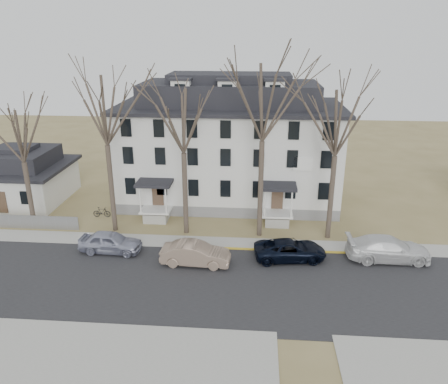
# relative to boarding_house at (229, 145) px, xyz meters

# --- Properties ---
(ground) EXTENTS (120.00, 120.00, 0.00)m
(ground) POSITION_rel_boarding_house_xyz_m (2.00, -17.95, -5.38)
(ground) COLOR olive
(ground) RESTS_ON ground
(main_road) EXTENTS (120.00, 10.00, 0.04)m
(main_road) POSITION_rel_boarding_house_xyz_m (2.00, -15.95, -5.38)
(main_road) COLOR #27272A
(main_road) RESTS_ON ground
(far_sidewalk) EXTENTS (120.00, 2.00, 0.08)m
(far_sidewalk) POSITION_rel_boarding_house_xyz_m (2.00, -9.95, -5.38)
(far_sidewalk) COLOR #A09F97
(far_sidewalk) RESTS_ON ground
(near_sidewalk_left) EXTENTS (20.00, 5.00, 0.08)m
(near_sidewalk_left) POSITION_rel_boarding_house_xyz_m (-6.00, -22.95, -5.38)
(near_sidewalk_left) COLOR #A09F97
(near_sidewalk_left) RESTS_ON ground
(yellow_curb) EXTENTS (14.00, 0.25, 0.06)m
(yellow_curb) POSITION_rel_boarding_house_xyz_m (7.00, -10.85, -5.38)
(yellow_curb) COLOR gold
(yellow_curb) RESTS_ON ground
(boarding_house) EXTENTS (20.80, 12.36, 12.05)m
(boarding_house) POSITION_rel_boarding_house_xyz_m (0.00, 0.00, 0.00)
(boarding_house) COLOR slate
(boarding_house) RESTS_ON ground
(small_house) EXTENTS (8.70, 8.70, 5.00)m
(small_house) POSITION_rel_boarding_house_xyz_m (-20.00, -1.96, -3.13)
(small_house) COLOR silver
(small_house) RESTS_ON ground
(tree_far_left) EXTENTS (8.40, 8.40, 13.72)m
(tree_far_left) POSITION_rel_boarding_house_xyz_m (-9.00, -8.15, 4.96)
(tree_far_left) COLOR #473B31
(tree_far_left) RESTS_ON ground
(tree_mid_left) EXTENTS (7.80, 7.80, 12.74)m
(tree_mid_left) POSITION_rel_boarding_house_xyz_m (-3.00, -8.15, 4.22)
(tree_mid_left) COLOR #473B31
(tree_mid_left) RESTS_ON ground
(tree_center) EXTENTS (9.00, 9.00, 14.70)m
(tree_center) POSITION_rel_boarding_house_xyz_m (3.00, -8.15, 5.71)
(tree_center) COLOR #473B31
(tree_center) RESTS_ON ground
(tree_mid_right) EXTENTS (7.80, 7.80, 12.74)m
(tree_mid_right) POSITION_rel_boarding_house_xyz_m (8.50, -8.15, 4.22)
(tree_mid_right) COLOR #473B31
(tree_mid_right) RESTS_ON ground
(tree_bungalow) EXTENTS (6.60, 6.60, 10.78)m
(tree_bungalow) POSITION_rel_boarding_house_xyz_m (-16.00, -8.15, 2.74)
(tree_bungalow) COLOR #473B31
(tree_bungalow) RESTS_ON ground
(car_silver) EXTENTS (4.73, 2.07, 1.59)m
(car_silver) POSITION_rel_boarding_house_xyz_m (-8.10, -11.97, -4.59)
(car_silver) COLOR #9EA1B8
(car_silver) RESTS_ON ground
(car_tan) EXTENTS (4.97, 1.95, 1.61)m
(car_tan) POSITION_rel_boarding_house_xyz_m (-1.50, -13.30, -4.57)
(car_tan) COLOR gray
(car_tan) RESTS_ON ground
(car_navy) EXTENTS (5.44, 3.02, 1.44)m
(car_navy) POSITION_rel_boarding_house_xyz_m (5.22, -12.02, -4.66)
(car_navy) COLOR black
(car_navy) RESTS_ON ground
(car_white) EXTENTS (6.00, 2.54, 1.73)m
(car_white) POSITION_rel_boarding_house_xyz_m (12.28, -11.55, -4.52)
(car_white) COLOR silver
(car_white) RESTS_ON ground
(bicycle_left) EXTENTS (1.81, 0.67, 0.94)m
(bicycle_left) POSITION_rel_boarding_house_xyz_m (-6.04, -5.85, -4.91)
(bicycle_left) COLOR black
(bicycle_left) RESTS_ON ground
(bicycle_right) EXTENTS (1.56, 0.46, 0.93)m
(bicycle_right) POSITION_rel_boarding_house_xyz_m (-10.98, -5.70, -4.91)
(bicycle_right) COLOR black
(bicycle_right) RESTS_ON ground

